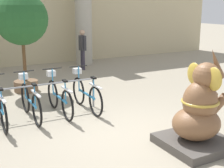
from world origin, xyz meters
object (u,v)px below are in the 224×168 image
at_px(elephant_statue, 199,115).
at_px(potted_tree, 22,22).
at_px(person_pedestrian, 82,46).
at_px(bicycle_1, 30,101).
at_px(bicycle_2, 59,97).
at_px(bicycle_3, 86,93).

relative_size(elephant_statue, potted_tree, 0.63).
bearing_deg(person_pedestrian, elephant_statue, -97.02).
bearing_deg(elephant_statue, bicycle_1, 128.73).
bearing_deg(potted_tree, bicycle_2, -84.82).
xyz_separation_m(bicycle_1, bicycle_3, (1.38, -0.03, 0.00)).
bearing_deg(person_pedestrian, bicycle_3, -112.20).
relative_size(elephant_statue, person_pedestrian, 1.15).
bearing_deg(elephant_statue, bicycle_2, 119.52).
distance_m(bicycle_3, person_pedestrian, 5.05).
relative_size(bicycle_1, bicycle_3, 1.00).
bearing_deg(elephant_statue, potted_tree, 109.28).
distance_m(bicycle_1, potted_tree, 2.99).
height_order(bicycle_2, person_pedestrian, person_pedestrian).
distance_m(elephant_statue, potted_tree, 5.88).
xyz_separation_m(bicycle_2, potted_tree, (-0.22, 2.45, 1.66)).
bearing_deg(bicycle_3, bicycle_1, 178.80).
bearing_deg(bicycle_2, bicycle_1, 179.85).
bearing_deg(person_pedestrian, bicycle_2, -119.26).
relative_size(bicycle_2, potted_tree, 0.60).
height_order(bicycle_1, elephant_statue, elephant_statue).
bearing_deg(bicycle_3, bicycle_2, 177.75).
bearing_deg(potted_tree, bicycle_1, -100.89).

